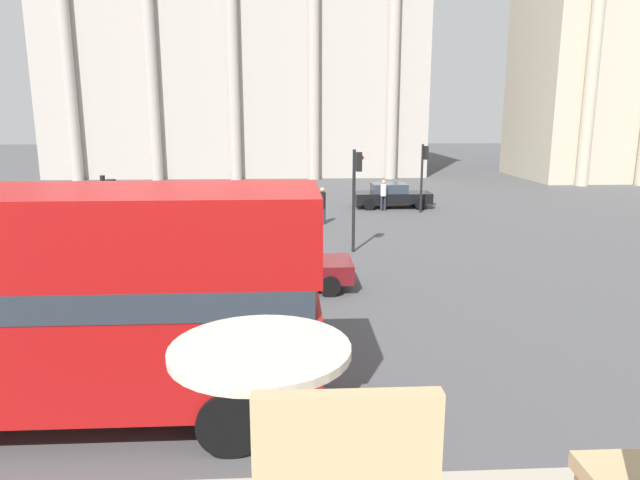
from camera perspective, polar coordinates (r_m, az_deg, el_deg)
cafe_dining_table at (r=1.99m, az=-5.89°, el=-15.69°), size 0.60×0.60×0.73m
plaza_building_left at (r=53.23m, az=-8.01°, el=18.01°), size 31.50×14.71×20.67m
traffic_light_near at (r=14.98m, az=-20.30°, el=1.31°), size 0.42×0.24×3.64m
traffic_light_mid at (r=21.15m, az=3.61°, el=5.43°), size 0.42×0.24×3.83m
traffic_light_far at (r=30.42m, az=10.31°, el=7.10°), size 0.42×0.24×3.58m
car_black at (r=31.98m, az=7.16°, el=4.49°), size 4.20×1.93×1.35m
car_maroon at (r=16.94m, az=-4.10°, el=-2.56°), size 4.20×1.93×1.35m
pedestrian_red at (r=27.88m, az=-22.17°, el=3.06°), size 0.32×0.32×1.69m
pedestrian_black at (r=26.82m, az=0.23°, el=3.72°), size 0.32×0.32×1.74m
pedestrian_white at (r=30.85m, az=6.36°, el=4.68°), size 0.32×0.32×1.65m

